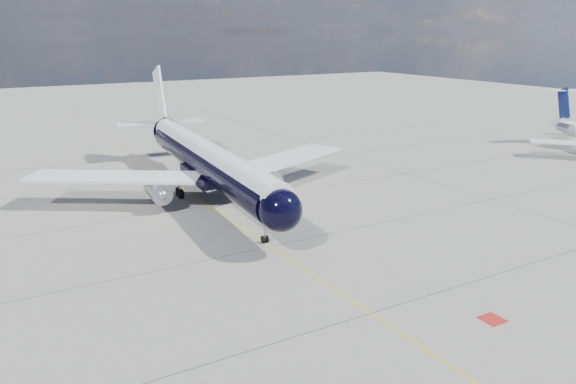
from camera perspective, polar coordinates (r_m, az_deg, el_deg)
name	(u,v)px	position (r m, az deg, el deg)	size (l,w,h in m)	color
ground	(193,195)	(70.11, -9.67, -0.29)	(320.00, 320.00, 0.00)	gray
taxiway_centerline	(208,205)	(65.64, -8.11, -1.34)	(0.16, 160.00, 0.01)	#E1BA0B
red_marking	(492,319)	(42.72, 20.04, -12.06)	(1.60, 1.60, 0.01)	maroon
main_airliner	(205,159)	(69.01, -8.45, 3.38)	(41.22, 50.35, 14.54)	black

